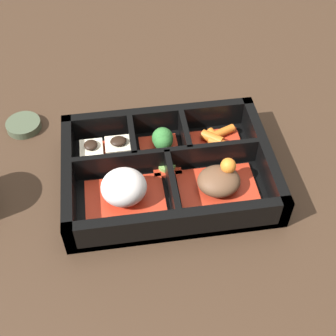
% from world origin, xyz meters
% --- Properties ---
extents(ground_plane, '(3.00, 3.00, 0.00)m').
position_xyz_m(ground_plane, '(0.00, 0.00, 0.00)').
color(ground_plane, '#382619').
extents(bento_base, '(0.28, 0.20, 0.01)m').
position_xyz_m(bento_base, '(0.00, 0.00, 0.01)').
color(bento_base, black).
rests_on(bento_base, ground_plane).
extents(bento_rim, '(0.28, 0.20, 0.05)m').
position_xyz_m(bento_rim, '(0.00, -0.00, 0.02)').
color(bento_rim, black).
rests_on(bento_rim, ground_plane).
extents(bowl_stew, '(0.11, 0.08, 0.05)m').
position_xyz_m(bowl_stew, '(-0.06, 0.04, 0.03)').
color(bowl_stew, '#B22D19').
rests_on(bowl_stew, bento_base).
extents(bowl_rice, '(0.11, 0.08, 0.05)m').
position_xyz_m(bowl_rice, '(0.06, 0.04, 0.03)').
color(bowl_rice, '#B22D19').
rests_on(bowl_rice, bento_base).
extents(bowl_carrots, '(0.07, 0.05, 0.02)m').
position_xyz_m(bowl_carrots, '(-0.08, -0.05, 0.02)').
color(bowl_carrots, '#B22D19').
rests_on(bowl_carrots, bento_base).
extents(bowl_greens, '(0.06, 0.05, 0.04)m').
position_xyz_m(bowl_greens, '(0.00, -0.05, 0.03)').
color(bowl_greens, '#B22D19').
rests_on(bowl_greens, bento_base).
extents(bowl_tofu, '(0.07, 0.05, 0.03)m').
position_xyz_m(bowl_tofu, '(0.08, -0.05, 0.02)').
color(bowl_tofu, '#B22D19').
rests_on(bowl_tofu, bento_base).
extents(bowl_pickles, '(0.04, 0.03, 0.01)m').
position_xyz_m(bowl_pickles, '(0.00, -0.01, 0.02)').
color(bowl_pickles, '#B22D19').
rests_on(bowl_pickles, bento_base).
extents(sauce_dish, '(0.05, 0.05, 0.01)m').
position_xyz_m(sauce_dish, '(0.21, -0.14, 0.01)').
color(sauce_dish, '#424C38').
rests_on(sauce_dish, ground_plane).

